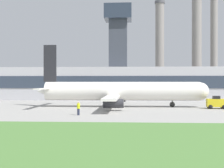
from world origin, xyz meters
name	(u,v)px	position (x,y,z in m)	size (l,w,h in m)	color
ground_plane	(114,109)	(0.00, 0.00, 0.00)	(400.00, 400.00, 0.00)	#999691
terminal_building	(120,82)	(-0.03, 29.63, 4.57)	(82.49, 15.76, 24.26)	#B2B2B7
smokestack_left	(160,48)	(12.67, 57.17, 16.38)	(3.47, 3.47, 32.49)	gray
smokestack_right	(197,30)	(25.93, 60.34, 22.89)	(3.85, 3.85, 45.47)	gray
smokestack_far	(214,33)	(32.38, 62.07, 22.16)	(2.88, 2.88, 44.08)	gray
airplane	(119,91)	(0.77, 3.74, 2.74)	(30.60, 27.54, 11.08)	white
pushback_tug	(216,103)	(16.98, 1.11, 0.93)	(3.17, 2.42, 2.11)	yellow
ground_crew_person	(78,108)	(-4.08, -10.51, 0.92)	(0.56, 0.56, 1.81)	#23283D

